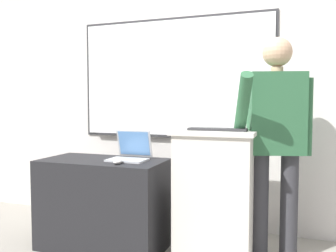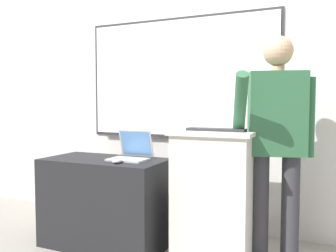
% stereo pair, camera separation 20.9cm
% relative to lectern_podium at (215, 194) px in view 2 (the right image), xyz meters
% --- Properties ---
extents(back_wall, '(6.40, 0.17, 2.60)m').
position_rel_lectern_podium_xyz_m(back_wall, '(-0.33, 0.69, 0.81)').
color(back_wall, silver).
rests_on(back_wall, ground_plane).
extents(lectern_podium, '(0.61, 0.51, 0.98)m').
position_rel_lectern_podium_xyz_m(lectern_podium, '(0.00, 0.00, 0.00)').
color(lectern_podium, beige).
rests_on(lectern_podium, ground_plane).
extents(side_desk, '(1.01, 0.52, 0.73)m').
position_rel_lectern_podium_xyz_m(side_desk, '(-0.90, -0.13, -0.13)').
color(side_desk, black).
rests_on(side_desk, ground_plane).
extents(person_presenter, '(0.57, 0.62, 1.67)m').
position_rel_lectern_podium_xyz_m(person_presenter, '(0.43, 0.10, 0.47)').
color(person_presenter, '#333338').
rests_on(person_presenter, ground_plane).
extents(laptop, '(0.30, 0.27, 0.24)m').
position_rel_lectern_podium_xyz_m(laptop, '(-0.69, -0.05, 0.30)').
color(laptop, '#B7BABF').
rests_on(laptop, side_desk).
extents(wireless_keyboard, '(0.43, 0.11, 0.02)m').
position_rel_lectern_podium_xyz_m(wireless_keyboard, '(0.02, -0.06, 0.50)').
color(wireless_keyboard, '#2D2D30').
rests_on(wireless_keyboard, lectern_podium).
extents(computer_mouse_by_laptop, '(0.06, 0.10, 0.03)m').
position_rel_lectern_podium_xyz_m(computer_mouse_by_laptop, '(-0.69, -0.28, 0.25)').
color(computer_mouse_by_laptop, silver).
rests_on(computer_mouse_by_laptop, side_desk).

